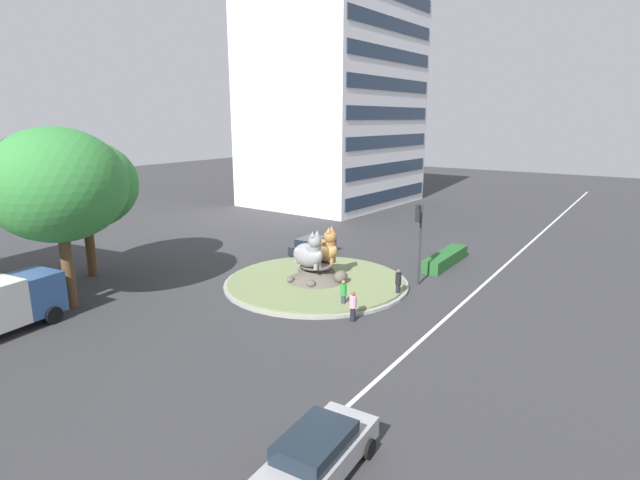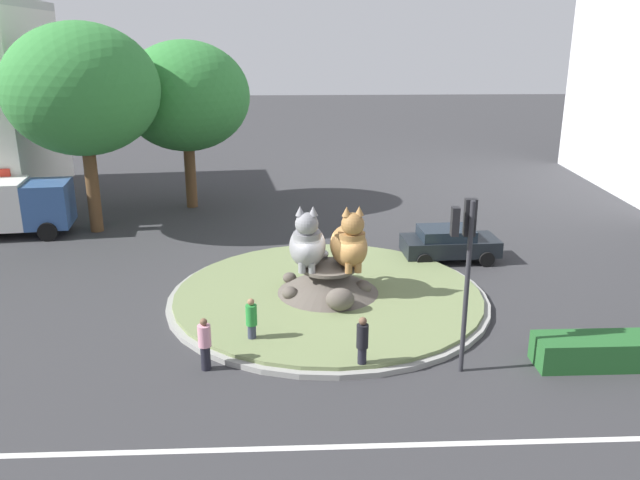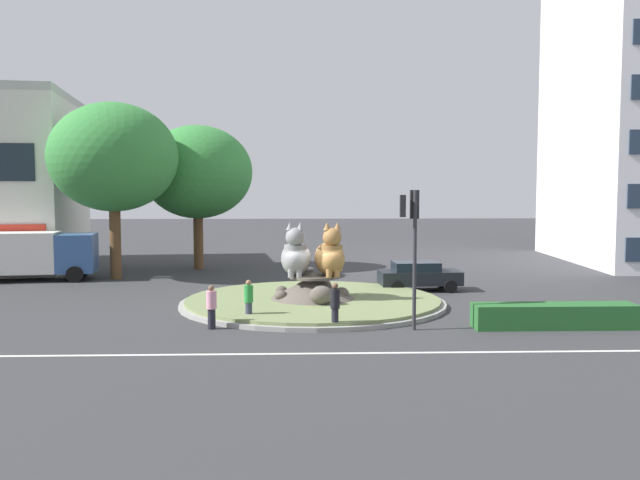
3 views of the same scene
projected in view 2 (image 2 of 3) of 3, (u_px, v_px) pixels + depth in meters
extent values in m
plane|color=#333335|center=(328.00, 300.00, 23.91)|extent=(160.00, 160.00, 0.00)
cube|color=silver|center=(349.00, 447.00, 15.45)|extent=(112.00, 0.20, 0.01)
cylinder|color=gray|center=(328.00, 297.00, 23.88)|extent=(11.71, 11.71, 0.18)
cylinder|color=#707F51|center=(328.00, 293.00, 23.83)|extent=(11.24, 11.24, 0.13)
cone|color=#564F47|center=(328.00, 279.00, 23.66)|extent=(3.71, 3.71, 1.01)
cylinder|color=#564F47|center=(328.00, 268.00, 23.52)|extent=(2.04, 2.04, 0.12)
ellipsoid|color=#564F47|center=(363.00, 287.00, 23.56)|extent=(0.65, 0.63, 0.52)
ellipsoid|color=#564F47|center=(338.00, 270.00, 24.99)|extent=(0.88, 0.65, 0.71)
ellipsoid|color=#564F47|center=(290.00, 278.00, 24.61)|extent=(0.52, 0.44, 0.42)
ellipsoid|color=#564F47|center=(290.00, 293.00, 23.13)|extent=(0.57, 0.60, 0.46)
ellipsoid|color=#564F47|center=(340.00, 299.00, 22.15)|extent=(0.99, 0.80, 0.79)
ellipsoid|color=gray|center=(307.00, 246.00, 23.35)|extent=(1.43, 2.13, 1.50)
cylinder|color=gray|center=(307.00, 245.00, 22.90)|extent=(1.03, 1.03, 0.94)
sphere|color=gray|center=(307.00, 224.00, 22.51)|extent=(0.82, 0.82, 0.82)
torus|color=gray|center=(317.00, 254.00, 24.33)|extent=(1.08, 1.08, 0.19)
cone|color=gray|center=(313.00, 211.00, 22.36)|extent=(0.36, 0.36, 0.34)
cone|color=gray|center=(300.00, 211.00, 22.37)|extent=(0.36, 0.36, 0.34)
cylinder|color=gray|center=(312.00, 268.00, 22.81)|extent=(0.26, 0.26, 0.37)
cylinder|color=gray|center=(302.00, 268.00, 22.81)|extent=(0.26, 0.26, 0.37)
ellipsoid|color=#9E703D|center=(349.00, 246.00, 23.34)|extent=(1.59, 2.22, 1.49)
cylinder|color=#9E703D|center=(351.00, 245.00, 22.90)|extent=(1.10, 1.10, 0.93)
sphere|color=#9E703D|center=(353.00, 224.00, 22.51)|extent=(0.82, 0.82, 0.82)
torus|color=#9E703D|center=(352.00, 254.00, 24.37)|extent=(1.16, 1.16, 0.19)
cone|color=#9E703D|center=(359.00, 211.00, 22.41)|extent=(0.38, 0.38, 0.34)
cone|color=#9E703D|center=(347.00, 211.00, 22.33)|extent=(0.38, 0.38, 0.34)
cylinder|color=#9E703D|center=(358.00, 267.00, 22.84)|extent=(0.26, 0.26, 0.37)
cylinder|color=#9E703D|center=(349.00, 268.00, 22.78)|extent=(0.26, 0.26, 0.37)
cylinder|color=#2D2D33|center=(467.00, 289.00, 18.12)|extent=(0.14, 0.14, 5.12)
cube|color=black|center=(470.00, 217.00, 17.70)|extent=(0.33, 0.25, 1.05)
sphere|color=red|center=(470.00, 205.00, 17.68)|extent=(0.18, 0.18, 0.18)
sphere|color=#392706|center=(469.00, 217.00, 17.78)|extent=(0.18, 0.18, 0.18)
sphere|color=black|center=(469.00, 228.00, 17.87)|extent=(0.18, 0.18, 0.18)
cube|color=black|center=(455.00, 221.00, 17.51)|extent=(0.21, 0.29, 0.80)
cube|color=#235B28|center=(636.00, 350.00, 19.15)|extent=(6.04, 1.20, 0.90)
cylinder|color=brown|center=(191.00, 177.00, 36.05)|extent=(0.61, 0.61, 3.38)
ellipsoid|color=#337F38|center=(186.00, 96.00, 34.68)|extent=(6.88, 6.88, 5.85)
cylinder|color=brown|center=(93.00, 192.00, 31.53)|extent=(0.63, 0.63, 4.00)
ellipsoid|color=#337F38|center=(82.00, 89.00, 30.03)|extent=(7.19, 7.19, 6.11)
cylinder|color=#33384C|center=(252.00, 336.00, 20.23)|extent=(0.26, 0.26, 0.76)
cylinder|color=#288C38|center=(251.00, 315.00, 20.01)|extent=(0.35, 0.35, 0.66)
sphere|color=#936B4C|center=(251.00, 302.00, 19.88)|extent=(0.22, 0.22, 0.22)
cylinder|color=black|center=(362.00, 360.00, 18.68)|extent=(0.26, 0.26, 0.81)
cylinder|color=black|center=(362.00, 336.00, 18.45)|extent=(0.35, 0.35, 0.71)
sphere|color=brown|center=(363.00, 321.00, 18.30)|extent=(0.23, 0.23, 0.23)
cylinder|color=black|center=(206.00, 358.00, 18.88)|extent=(0.29, 0.29, 0.75)
cylinder|color=pink|center=(204.00, 336.00, 18.66)|extent=(0.38, 0.38, 0.66)
sphere|color=brown|center=(203.00, 322.00, 18.53)|extent=(0.22, 0.22, 0.22)
cube|color=black|center=(450.00, 245.00, 27.84)|extent=(4.13, 2.07, 0.68)
cube|color=#19232D|center=(446.00, 233.00, 27.65)|extent=(2.34, 1.75, 0.45)
cylinder|color=black|center=(473.00, 245.00, 28.95)|extent=(0.65, 0.25, 0.64)
cylinder|color=black|center=(487.00, 259.00, 27.18)|extent=(0.65, 0.25, 0.64)
cylinder|color=black|center=(414.00, 247.00, 28.71)|extent=(0.65, 0.25, 0.64)
cylinder|color=black|center=(424.00, 261.00, 26.94)|extent=(0.65, 0.25, 0.64)
cube|color=#335693|center=(49.00, 204.00, 31.26)|extent=(2.29, 2.62, 2.12)
cylinder|color=black|center=(58.00, 218.00, 32.72)|extent=(0.93, 0.41, 0.90)
cylinder|color=black|center=(48.00, 232.00, 30.48)|extent=(0.93, 0.41, 0.90)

